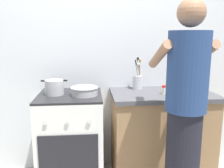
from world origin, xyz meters
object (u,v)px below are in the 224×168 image
(utensil_crock, at_px, (138,79))
(spice_bottle, at_px, (164,90))
(pot, at_px, (54,87))
(mixing_bowl, at_px, (84,91))
(stove_range, at_px, (71,139))
(person, at_px, (185,115))
(oil_bottle, at_px, (187,83))

(utensil_crock, height_order, spice_bottle, utensil_crock)
(pot, height_order, mixing_bowl, pot)
(stove_range, height_order, utensil_crock, utensil_crock)
(stove_range, relative_size, mixing_bowl, 3.47)
(utensil_crock, bearing_deg, person, -74.77)
(oil_bottle, relative_size, person, 0.14)
(stove_range, xyz_separation_m, mixing_bowl, (0.14, -0.04, 0.49))
(pot, xyz_separation_m, mixing_bowl, (0.28, -0.05, -0.03))
(mixing_bowl, relative_size, spice_bottle, 3.12)
(utensil_crock, bearing_deg, pot, -168.02)
(spice_bottle, distance_m, oil_bottle, 0.25)
(utensil_crock, distance_m, spice_bottle, 0.33)
(person, bearing_deg, stove_range, 147.08)
(utensil_crock, relative_size, oil_bottle, 1.37)
(stove_range, xyz_separation_m, oil_bottle, (1.13, -0.03, 0.55))
(utensil_crock, height_order, person, person)
(oil_bottle, bearing_deg, stove_range, 178.23)
(mixing_bowl, bearing_deg, pot, 169.70)
(stove_range, distance_m, mixing_bowl, 0.52)
(pot, distance_m, spice_bottle, 1.04)
(mixing_bowl, xyz_separation_m, utensil_crock, (0.55, 0.23, 0.06))
(stove_range, xyz_separation_m, person, (0.90, -0.58, 0.41))
(stove_range, relative_size, pot, 3.72)
(pot, relative_size, oil_bottle, 1.00)
(pot, height_order, utensil_crock, utensil_crock)
(stove_range, bearing_deg, mixing_bowl, -15.68)
(mixing_bowl, bearing_deg, person, -35.58)
(pot, bearing_deg, spice_bottle, -4.07)
(mixing_bowl, relative_size, oil_bottle, 1.07)
(stove_range, distance_m, spice_bottle, 1.02)
(spice_bottle, relative_size, oil_bottle, 0.34)
(pot, height_order, person, person)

